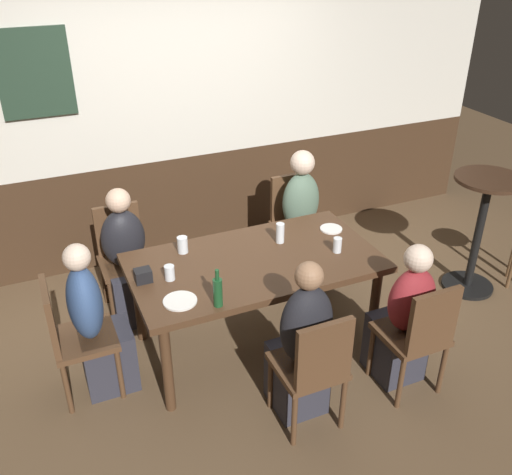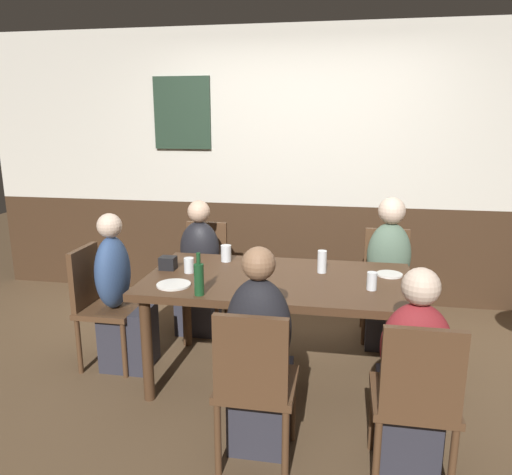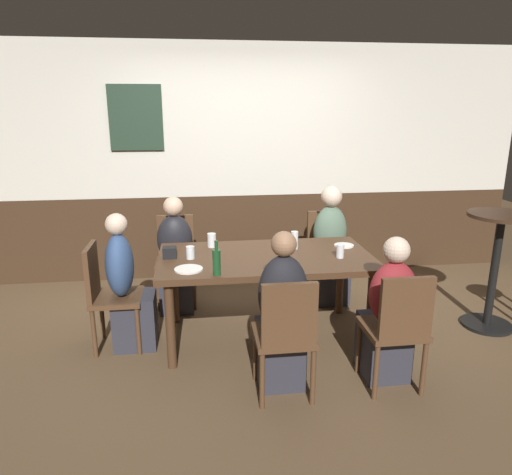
{
  "view_description": "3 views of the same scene",
  "coord_description": "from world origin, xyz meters",
  "views": [
    {
      "loc": [
        -1.35,
        -3.11,
        2.81
      ],
      "look_at": [
        -0.03,
        -0.09,
        0.97
      ],
      "focal_mm": 39.35,
      "sensor_mm": 36.0,
      "label": 1
    },
    {
      "loc": [
        0.39,
        -3.04,
        1.76
      ],
      "look_at": [
        -0.17,
        0.09,
        0.98
      ],
      "focal_mm": 34.12,
      "sensor_mm": 36.0,
      "label": 2
    },
    {
      "loc": [
        -0.56,
        -3.64,
        1.93
      ],
      "look_at": [
        -0.06,
        0.14,
        0.86
      ],
      "focal_mm": 32.81,
      "sensor_mm": 36.0,
      "label": 3
    }
  ],
  "objects": [
    {
      "name": "chair_left_far",
      "position": [
        -0.77,
        0.89,
        0.5
      ],
      "size": [
        0.4,
        0.4,
        0.88
      ],
      "color": "#513521",
      "rests_on": "ground_plane"
    },
    {
      "name": "dining_table",
      "position": [
        0.0,
        0.0,
        0.66
      ],
      "size": [
        1.76,
        0.96,
        0.74
      ],
      "color": "#472D1C",
      "rests_on": "ground_plane"
    },
    {
      "name": "person_mid_near",
      "position": [
        0.0,
        -0.73,
        0.48
      ],
      "size": [
        0.34,
        0.37,
        1.15
      ],
      "color": "#2D2D38",
      "rests_on": "ground_plane"
    },
    {
      "name": "chair_right_near",
      "position": [
        0.77,
        -0.89,
        0.5
      ],
      "size": [
        0.4,
        0.4,
        0.88
      ],
      "color": "#513521",
      "rests_on": "ground_plane"
    },
    {
      "name": "plate_white_small",
      "position": [
        0.73,
        0.18,
        0.75
      ],
      "size": [
        0.17,
        0.17,
        0.01
      ],
      "primitive_type": "cylinder",
      "color": "white",
      "rests_on": "dining_table"
    },
    {
      "name": "beer_bottle_green",
      "position": [
        -0.42,
        -0.41,
        0.84
      ],
      "size": [
        0.06,
        0.06,
        0.26
      ],
      "color": "#194723",
      "rests_on": "dining_table"
    },
    {
      "name": "person_head_west",
      "position": [
        -1.13,
        0.0,
        0.47
      ],
      "size": [
        0.37,
        0.34,
        1.13
      ],
      "color": "#2D2D38",
      "rests_on": "ground_plane"
    },
    {
      "name": "person_right_near",
      "position": [
        0.77,
        -0.73,
        0.45
      ],
      "size": [
        0.34,
        0.37,
        1.09
      ],
      "color": "#2D2D38",
      "rests_on": "ground_plane"
    },
    {
      "name": "beer_glass_tall",
      "position": [
        -0.43,
        0.31,
        0.79
      ],
      "size": [
        0.08,
        0.08,
        0.12
      ],
      "color": "silver",
      "rests_on": "dining_table"
    },
    {
      "name": "chair_right_far",
      "position": [
        0.77,
        0.89,
        0.5
      ],
      "size": [
        0.4,
        0.4,
        0.88
      ],
      "color": "#513521",
      "rests_on": "ground_plane"
    },
    {
      "name": "person_left_far",
      "position": [
        -0.77,
        0.73,
        0.46
      ],
      "size": [
        0.34,
        0.37,
        1.11
      ],
      "color": "#2D2D38",
      "rests_on": "ground_plane"
    },
    {
      "name": "beer_glass_half",
      "position": [
        0.28,
        0.16,
        0.81
      ],
      "size": [
        0.06,
        0.06,
        0.15
      ],
      "color": "silver",
      "rests_on": "dining_table"
    },
    {
      "name": "ground_plane",
      "position": [
        0.0,
        0.0,
        0.0
      ],
      "size": [
        12.0,
        12.0,
        0.0
      ],
      "primitive_type": "plane",
      "color": "brown"
    },
    {
      "name": "side_bar_table",
      "position": [
        2.03,
        -0.06,
        0.62
      ],
      "size": [
        0.56,
        0.56,
        1.05
      ],
      "color": "black",
      "rests_on": "ground_plane"
    },
    {
      "name": "wall_back",
      "position": [
        -0.01,
        1.65,
        1.3
      ],
      "size": [
        6.4,
        0.13,
        2.6
      ],
      "color": "#3D2819",
      "rests_on": "ground_plane"
    },
    {
      "name": "tumbler_water",
      "position": [
        0.59,
        -0.13,
        0.79
      ],
      "size": [
        0.06,
        0.06,
        0.11
      ],
      "color": "silver",
      "rests_on": "dining_table"
    },
    {
      "name": "person_right_far",
      "position": [
        0.77,
        0.73,
        0.5
      ],
      "size": [
        0.34,
        0.37,
        1.18
      ],
      "color": "#2D2D38",
      "rests_on": "ground_plane"
    },
    {
      "name": "chair_mid_near",
      "position": [
        0.0,
        -0.89,
        0.5
      ],
      "size": [
        0.4,
        0.4,
        0.88
      ],
      "color": "#513521",
      "rests_on": "ground_plane"
    },
    {
      "name": "pint_glass_amber",
      "position": [
        -0.62,
        -0.0,
        0.78
      ],
      "size": [
        0.07,
        0.07,
        0.1
      ],
      "color": "silver",
      "rests_on": "dining_table"
    },
    {
      "name": "chair_head_west",
      "position": [
        -1.3,
        0.0,
        0.5
      ],
      "size": [
        0.4,
        0.4,
        0.88
      ],
      "color": "#513521",
      "rests_on": "ground_plane"
    },
    {
      "name": "plate_white_large",
      "position": [
        -0.63,
        -0.27,
        0.75
      ],
      "size": [
        0.22,
        0.22,
        0.01
      ],
      "primitive_type": "cylinder",
      "color": "white",
      "rests_on": "dining_table"
    },
    {
      "name": "condiment_caddy",
      "position": [
        -0.79,
        0.05,
        0.79
      ],
      "size": [
        0.11,
        0.09,
        0.09
      ],
      "primitive_type": "cube",
      "color": "black",
      "rests_on": "dining_table"
    }
  ]
}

